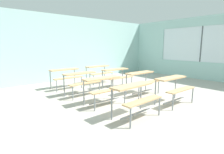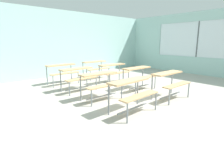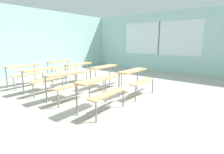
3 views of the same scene
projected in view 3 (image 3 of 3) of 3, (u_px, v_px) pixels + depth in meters
name	position (u px, v px, depth m)	size (l,w,h in m)	color
ground	(104.00, 95.00, 5.25)	(10.00, 9.00, 0.05)	#ADA89E
wall_back	(26.00, 43.00, 7.66)	(10.00, 0.12, 3.00)	#A8D1CC
wall_right	(171.00, 43.00, 8.72)	(0.12, 9.00, 3.00)	#A8D1CC
desk_bench_r0c0	(100.00, 87.00, 3.94)	(1.12, 0.63, 0.74)	tan
desk_bench_r0c1	(136.00, 76.00, 5.11)	(1.11, 0.61, 0.74)	tan
desk_bench_r1c0	(68.00, 80.00, 4.66)	(1.12, 0.64, 0.74)	tan
desk_bench_r1c1	(106.00, 72.00, 5.90)	(1.10, 0.59, 0.74)	tan
desk_bench_r2c0	(43.00, 75.00, 5.36)	(1.12, 0.62, 0.74)	tan
desk_bench_r2c1	(81.00, 68.00, 6.56)	(1.12, 0.63, 0.74)	tan
desk_bench_r3c0	(24.00, 70.00, 6.11)	(1.10, 0.59, 0.74)	tan
desk_bench_r3c1	(61.00, 65.00, 7.39)	(1.10, 0.60, 0.74)	tan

